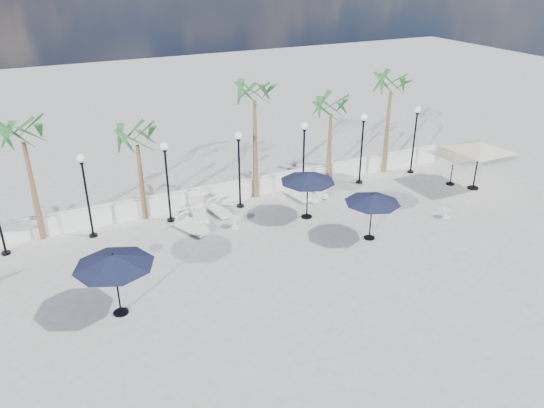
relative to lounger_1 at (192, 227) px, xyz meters
name	(u,v)px	position (x,y,z in m)	size (l,w,h in m)	color
ground	(304,271)	(2.95, -5.07, -0.23)	(100.00, 100.00, 0.00)	#999994
balustrade	(232,191)	(2.95, 2.43, 0.24)	(26.00, 0.30, 1.01)	silver
lamppost_1	(85,184)	(-4.05, 1.43, 2.27)	(0.36, 0.36, 3.84)	black
lamppost_2	(167,171)	(-0.55, 1.43, 2.27)	(0.36, 0.36, 3.84)	black
lamppost_3	(239,159)	(2.95, 1.43, 2.27)	(0.36, 0.36, 3.84)	black
lamppost_4	(304,148)	(6.45, 1.43, 2.27)	(0.36, 0.36, 3.84)	black
lamppost_5	(362,139)	(9.95, 1.43, 2.27)	(0.36, 0.36, 3.84)	black
lamppost_6	(415,130)	(13.45, 1.43, 2.27)	(0.36, 0.36, 3.84)	black
palm_0	(23,139)	(-6.05, 2.23, 4.31)	(2.60, 2.60, 5.50)	brown
palm_1	(137,142)	(-1.55, 2.23, 3.53)	(2.60, 2.60, 4.70)	brown
palm_2	(254,98)	(4.15, 2.23, 4.89)	(2.60, 2.60, 6.10)	brown
palm_3	(331,111)	(8.45, 2.23, 3.72)	(2.60, 2.60, 4.90)	brown
palm_4	(391,89)	(12.15, 2.23, 4.50)	(2.60, 2.60, 5.70)	brown
lounger_1	(192,227)	(0.00, 0.00, 0.00)	(1.20, 1.87, 0.67)	beige
lounger_2	(192,223)	(0.12, 0.36, 0.01)	(1.07, 1.94, 0.69)	beige
lounger_3	(199,213)	(0.75, 1.15, 0.04)	(1.14, 2.24, 0.80)	beige
lounger_4	(219,210)	(1.72, 1.15, -0.02)	(0.81, 1.68, 0.60)	beige
lounger_5	(308,195)	(6.41, 0.83, -0.02)	(0.89, 1.71, 0.61)	beige
lounger_6	(298,193)	(6.04, 1.15, 0.00)	(0.86, 1.89, 0.68)	beige
lounger_7	(319,189)	(7.24, 1.15, 0.00)	(1.07, 1.92, 0.68)	beige
side_table_0	(133,256)	(-2.95, -1.61, 0.11)	(0.57, 0.57, 0.56)	beige
side_table_1	(235,221)	(1.88, -0.50, 0.09)	(0.53, 0.53, 0.52)	beige
side_table_2	(447,212)	(11.25, -3.88, 0.04)	(0.46, 0.46, 0.44)	beige
parasol_navy_left	(113,261)	(-4.07, -4.70, 1.88)	(2.71, 2.71, 2.39)	black
parasol_navy_mid	(308,177)	(5.33, -1.00, 1.80)	(2.58, 2.58, 2.31)	black
parasol_navy_right	(373,199)	(6.79, -3.99, 1.67)	(2.41, 2.41, 2.16)	black
parasol_cream_sq_a	(455,149)	(14.25, -0.89, 1.77)	(4.39, 4.39, 2.15)	black
parasol_cream_sq_b	(481,143)	(14.95, -1.85, 2.32)	(5.50, 5.50, 2.76)	black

